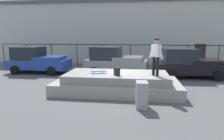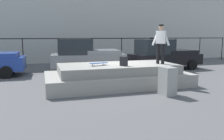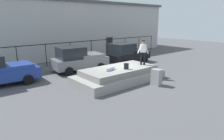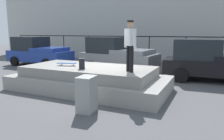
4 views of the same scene
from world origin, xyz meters
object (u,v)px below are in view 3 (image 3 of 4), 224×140
object	(u,v)px
skateboard	(111,69)
car_black_pickup_far	(127,53)
car_grey_pickup_mid	(78,59)
backpack	(126,66)
skateboarder	(143,51)
utility_box	(156,77)

from	to	relation	value
skateboard	car_black_pickup_far	world-z (taller)	car_black_pickup_far
skateboard	car_black_pickup_far	distance (m)	6.61
car_grey_pickup_mid	car_black_pickup_far	xyz separation A→B (m)	(4.98, -0.44, -0.02)
backpack	car_black_pickup_far	size ratio (longest dim) A/B	0.09
skateboarder	utility_box	distance (m)	2.34
skateboarder	backpack	xyz separation A→B (m)	(-1.79, -0.20, -0.79)
backpack	car_black_pickup_far	bearing A→B (deg)	100.49
skateboard	backpack	distance (m)	1.05
skateboarder	car_black_pickup_far	distance (m)	4.98
skateboarder	car_black_pickup_far	bearing A→B (deg)	59.41
car_grey_pickup_mid	utility_box	world-z (taller)	car_grey_pickup_mid
utility_box	car_grey_pickup_mid	bearing A→B (deg)	101.03
utility_box	skateboard	bearing A→B (deg)	132.21
skateboarder	skateboard	world-z (taller)	skateboarder
skateboarder	backpack	world-z (taller)	skateboarder
car_black_pickup_far	backpack	bearing A→B (deg)	-134.18
backpack	skateboard	bearing A→B (deg)	-147.57
backpack	utility_box	size ratio (longest dim) A/B	0.38
skateboard	skateboarder	bearing A→B (deg)	-4.04
backpack	skateboarder	bearing A→B (deg)	61.02
skateboarder	skateboard	size ratio (longest dim) A/B	2.13
backpack	car_grey_pickup_mid	distance (m)	4.89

